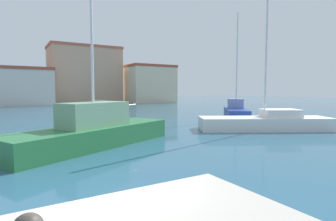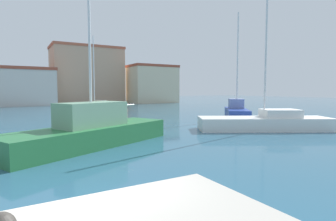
% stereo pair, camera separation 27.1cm
% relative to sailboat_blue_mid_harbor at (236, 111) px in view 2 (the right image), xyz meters
% --- Properties ---
extents(water, '(160.00, 160.00, 0.00)m').
position_rel_sailboat_blue_mid_harbor_xyz_m(water, '(-2.35, 6.10, -0.68)').
color(water, '#285670').
rests_on(water, ground).
extents(sailboat_blue_mid_harbor, '(5.16, 5.82, 9.71)m').
position_rel_sailboat_blue_mid_harbor_xyz_m(sailboat_blue_mid_harbor, '(0.00, 0.00, 0.00)').
color(sailboat_blue_mid_harbor, '#233D93').
rests_on(sailboat_blue_mid_harbor, water).
extents(sailboat_green_distant_north, '(8.73, 5.77, 12.08)m').
position_rel_sailboat_blue_mid_harbor_xyz_m(sailboat_green_distant_north, '(-14.92, -5.70, 0.08)').
color(sailboat_green_distant_north, '#28703D').
rests_on(sailboat_green_distant_north, water).
extents(sailboat_yellow_outer_mooring, '(4.00, 5.57, 9.35)m').
position_rel_sailboat_blue_mid_harbor_xyz_m(sailboat_yellow_outer_mooring, '(-9.21, 15.21, -0.23)').
color(sailboat_yellow_outer_mooring, gold).
rests_on(sailboat_yellow_outer_mooring, water).
extents(sailboat_white_distant_east, '(8.75, 6.28, 11.43)m').
position_rel_sailboat_blue_mid_harbor_xyz_m(sailboat_white_distant_east, '(-3.45, -6.27, -0.13)').
color(sailboat_white_distant_east, white).
rests_on(sailboat_white_distant_east, water).
extents(waterfront_apartments, '(14.13, 10.01, 6.47)m').
position_rel_sailboat_blue_mid_harbor_xyz_m(waterfront_apartments, '(-18.33, 35.31, 2.57)').
color(waterfront_apartments, beige).
rests_on(waterfront_apartments, ground).
extents(yacht_club, '(13.66, 8.32, 11.37)m').
position_rel_sailboat_blue_mid_harbor_xyz_m(yacht_club, '(-4.66, 37.71, 5.02)').
color(yacht_club, tan).
rests_on(yacht_club, ground).
extents(harbor_office, '(9.64, 6.49, 7.83)m').
position_rel_sailboat_blue_mid_harbor_xyz_m(harbor_office, '(7.60, 32.41, 3.25)').
color(harbor_office, beige).
rests_on(harbor_office, ground).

